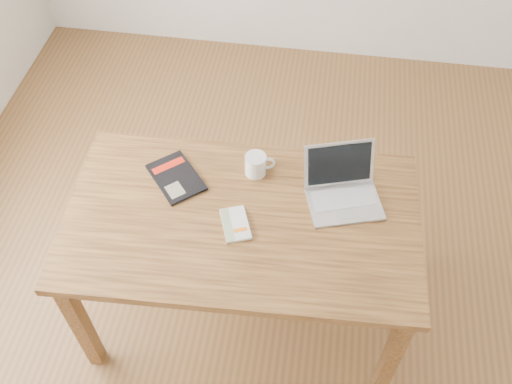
# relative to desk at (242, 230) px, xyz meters

# --- Properties ---
(room) EXTENTS (4.04, 4.04, 2.70)m
(room) POSITION_rel_desk_xyz_m (0.10, 0.14, 0.69)
(room) COLOR brown
(room) RESTS_ON ground
(desk) EXTENTS (1.49, 0.90, 0.75)m
(desk) POSITION_rel_desk_xyz_m (0.00, 0.00, 0.00)
(desk) COLOR brown
(desk) RESTS_ON ground
(white_guidebook) EXTENTS (0.16, 0.19, 0.01)m
(white_guidebook) POSITION_rel_desk_xyz_m (-0.02, -0.04, 0.10)
(white_guidebook) COLOR beige
(white_guidebook) RESTS_ON desk
(black_guidebook) EXTENTS (0.30, 0.31, 0.01)m
(black_guidebook) POSITION_rel_desk_xyz_m (-0.31, 0.16, 0.10)
(black_guidebook) COLOR black
(black_guidebook) RESTS_ON desk
(laptop) EXTENTS (0.36, 0.35, 0.20)m
(laptop) POSITION_rel_desk_xyz_m (0.40, 0.17, 0.13)
(laptop) COLOR silver
(laptop) RESTS_ON desk
(coffee_mug) EXTENTS (0.13, 0.09, 0.10)m
(coffee_mug) POSITION_rel_desk_xyz_m (0.02, 0.25, 0.14)
(coffee_mug) COLOR white
(coffee_mug) RESTS_ON desk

